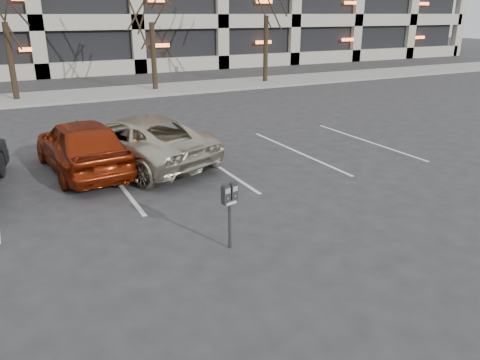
% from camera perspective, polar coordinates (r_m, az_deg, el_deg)
% --- Properties ---
extents(ground, '(140.00, 140.00, 0.00)m').
position_cam_1_polar(ground, '(10.78, -4.79, -2.48)').
color(ground, '#28282B').
rests_on(ground, ground).
extents(sidewalk, '(80.00, 4.00, 0.12)m').
position_cam_1_polar(sidewalk, '(25.84, -18.85, 9.74)').
color(sidewalk, gray).
rests_on(sidewalk, ground).
extents(stall_lines, '(16.90, 5.20, 0.00)m').
position_cam_1_polar(stall_lines, '(12.47, -14.86, 0.05)').
color(stall_lines, silver).
rests_on(stall_lines, ground).
extents(parking_meter, '(0.34, 0.19, 1.25)m').
position_cam_1_polar(parking_meter, '(8.25, -1.27, -2.35)').
color(parking_meter, black).
rests_on(parking_meter, ground).
extents(suv_silver, '(4.03, 5.59, 1.42)m').
position_cam_1_polar(suv_silver, '(13.40, -12.66, 4.73)').
color(suv_silver, beige).
rests_on(suv_silver, ground).
extents(car_red, '(2.15, 4.50, 1.48)m').
position_cam_1_polar(car_red, '(13.16, -18.77, 4.04)').
color(car_red, maroon).
rests_on(car_red, ground).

